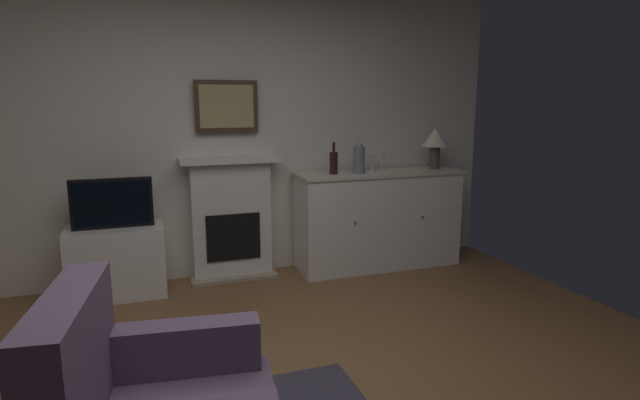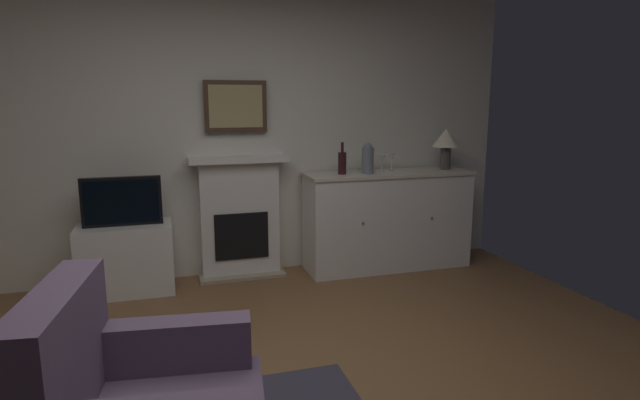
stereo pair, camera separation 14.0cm
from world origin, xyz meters
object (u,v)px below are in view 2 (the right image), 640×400
(wine_glass_left, at_px, (382,159))
(vase_decorative, at_px, (368,158))
(table_lamp, at_px, (446,141))
(tv_cabinet, at_px, (126,259))
(tv_set, at_px, (122,201))
(framed_picture, at_px, (236,106))
(wine_glass_center, at_px, (391,159))
(wine_bottle, at_px, (342,162))
(fireplace_unit, at_px, (240,217))
(sideboard_cabinet, at_px, (387,220))

(wine_glass_left, height_order, vase_decorative, vase_decorative)
(table_lamp, relative_size, tv_cabinet, 0.53)
(wine_glass_left, bearing_deg, tv_set, 179.96)
(framed_picture, xyz_separation_m, vase_decorative, (1.15, -0.27, -0.47))
(table_lamp, height_order, wine_glass_left, table_lamp)
(tv_set, bearing_deg, tv_cabinet, 90.00)
(table_lamp, distance_m, vase_decorative, 0.84)
(wine_glass_center, relative_size, vase_decorative, 0.59)
(tv_cabinet, bearing_deg, wine_bottle, -0.95)
(fireplace_unit, distance_m, wine_glass_left, 1.41)
(framed_picture, distance_m, wine_bottle, 1.07)
(vase_decorative, bearing_deg, tv_cabinet, 178.25)
(wine_glass_center, height_order, tv_set, wine_glass_center)
(wine_bottle, distance_m, wine_glass_center, 0.50)
(wine_glass_left, relative_size, tv_set, 0.27)
(wine_glass_center, relative_size, tv_cabinet, 0.22)
(sideboard_cabinet, relative_size, tv_cabinet, 2.13)
(fireplace_unit, xyz_separation_m, wine_glass_left, (1.31, -0.19, 0.50))
(wine_glass_left, xyz_separation_m, wine_glass_center, (0.11, 0.02, 0.00))
(framed_picture, xyz_separation_m, sideboard_cabinet, (1.38, -0.22, -1.07))
(fireplace_unit, bearing_deg, tv_cabinet, -170.55)
(fireplace_unit, bearing_deg, tv_set, -169.23)
(framed_picture, height_order, vase_decorative, framed_picture)
(framed_picture, distance_m, tv_cabinet, 1.60)
(vase_decorative, bearing_deg, framed_picture, 166.66)
(vase_decorative, xyz_separation_m, tv_set, (-2.12, 0.04, -0.29))
(framed_picture, distance_m, wine_glass_center, 1.51)
(table_lamp, relative_size, tv_set, 0.65)
(fireplace_unit, relative_size, wine_glass_center, 6.67)
(framed_picture, height_order, wine_bottle, framed_picture)
(fireplace_unit, relative_size, wine_bottle, 3.79)
(wine_glass_left, relative_size, vase_decorative, 0.59)
(table_lamp, xyz_separation_m, tv_set, (-2.96, -0.01, -0.43))
(tv_cabinet, distance_m, tv_set, 0.49)
(fireplace_unit, height_order, vase_decorative, vase_decorative)
(vase_decorative, relative_size, tv_set, 0.45)
(table_lamp, bearing_deg, framed_picture, 173.59)
(wine_bottle, relative_size, tv_set, 0.47)
(framed_picture, relative_size, table_lamp, 1.37)
(sideboard_cabinet, bearing_deg, framed_picture, 170.87)
(fireplace_unit, bearing_deg, sideboard_cabinet, -7.30)
(sideboard_cabinet, xyz_separation_m, tv_set, (-2.36, -0.01, 0.32))
(wine_bottle, bearing_deg, tv_set, 179.76)
(sideboard_cabinet, xyz_separation_m, wine_glass_left, (-0.08, -0.01, 0.58))
(tv_cabinet, bearing_deg, tv_set, -90.00)
(fireplace_unit, relative_size, tv_set, 1.77)
(framed_picture, xyz_separation_m, tv_cabinet, (-0.97, -0.21, -1.25))
(wine_bottle, bearing_deg, vase_decorative, -8.16)
(fireplace_unit, xyz_separation_m, framed_picture, (0.00, 0.05, 0.99))
(tv_cabinet, bearing_deg, vase_decorative, -1.75)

